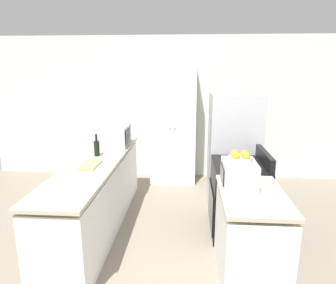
# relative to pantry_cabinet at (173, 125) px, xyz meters

# --- Properties ---
(wall_back) EXTENTS (7.00, 0.06, 2.60)m
(wall_back) POSITION_rel_pantry_cabinet_xyz_m (-0.00, 0.29, 0.26)
(wall_back) COLOR silver
(wall_back) RESTS_ON ground_plane
(counter_left) EXTENTS (0.60, 2.69, 0.90)m
(counter_left) POSITION_rel_pantry_cabinet_xyz_m (-0.89, -1.76, -0.60)
(counter_left) COLOR silver
(counter_left) RESTS_ON ground_plane
(counter_right) EXTENTS (0.60, 0.96, 0.90)m
(counter_right) POSITION_rel_pantry_cabinet_xyz_m (0.89, -2.62, -0.60)
(counter_right) COLOR silver
(counter_right) RESTS_ON ground_plane
(pantry_cabinet) EXTENTS (0.80, 0.51, 2.07)m
(pantry_cabinet) POSITION_rel_pantry_cabinet_xyz_m (0.00, 0.00, 0.00)
(pantry_cabinet) COLOR silver
(pantry_cabinet) RESTS_ON ground_plane
(stove) EXTENTS (0.66, 0.77, 1.06)m
(stove) POSITION_rel_pantry_cabinet_xyz_m (0.91, -1.74, -0.58)
(stove) COLOR black
(stove) RESTS_ON ground_plane
(refrigerator) EXTENTS (0.73, 0.71, 1.69)m
(refrigerator) POSITION_rel_pantry_cabinet_xyz_m (0.94, -0.96, -0.19)
(refrigerator) COLOR #B7B7BC
(refrigerator) RESTS_ON ground_plane
(microwave) EXTENTS (0.39, 0.50, 0.30)m
(microwave) POSITION_rel_pantry_cabinet_xyz_m (-0.81, -0.98, 0.02)
(microwave) COLOR #B2B2B7
(microwave) RESTS_ON counter_left
(wine_bottle) EXTENTS (0.07, 0.07, 0.30)m
(wine_bottle) POSITION_rel_pantry_cabinet_xyz_m (-0.92, -1.53, -0.02)
(wine_bottle) COLOR black
(wine_bottle) RESTS_ON counter_left
(toaster_oven) EXTENTS (0.33, 0.39, 0.26)m
(toaster_oven) POSITION_rel_pantry_cabinet_xyz_m (0.77, -2.47, -0.01)
(toaster_oven) COLOR #B2B2B7
(toaster_oven) RESTS_ON counter_right
(fruit_bowl) EXTENTS (0.23, 0.23, 0.11)m
(fruit_bowl) POSITION_rel_pantry_cabinet_xyz_m (0.77, -2.47, 0.16)
(fruit_bowl) COLOR silver
(fruit_bowl) RESTS_ON toaster_oven
(cutting_board) EXTENTS (0.20, 0.37, 0.02)m
(cutting_board) POSITION_rel_pantry_cabinet_xyz_m (-0.89, -1.94, -0.12)
(cutting_board) COLOR tan
(cutting_board) RESTS_ON counter_left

